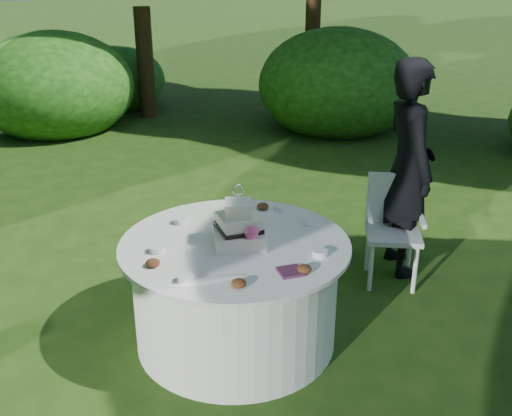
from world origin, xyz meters
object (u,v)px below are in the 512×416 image
Objects in this scene: table at (236,291)px; chair at (393,221)px; guest at (408,169)px; cake at (239,228)px; napkins at (290,272)px.

chair reaches higher than table.
cake is (-1.66, -0.64, -0.03)m from guest.
guest reaches higher than napkins.
napkins is at bearing -69.39° from cake.
cake is (-0.18, 0.48, 0.10)m from napkins.
napkins is 0.52m from cake.
chair is at bearing 136.60° from guest.
cake is at bearing 110.61° from napkins.
chair is at bearing 18.85° from cake.
napkins is 1.86m from guest.
napkins is 0.08× the size of guest.
chair is (1.30, 0.99, -0.26)m from napkins.
guest is (1.47, 1.12, 0.14)m from napkins.
napkins is 0.09× the size of table.
guest is at bearing 36.77° from chair.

